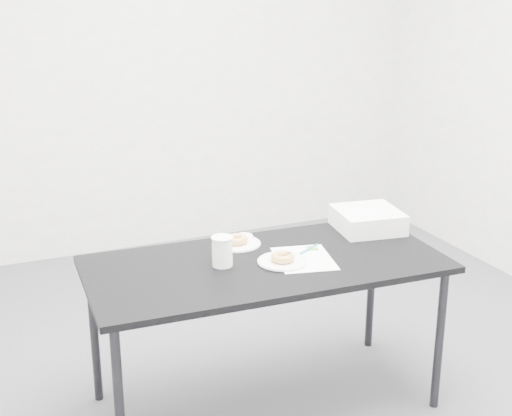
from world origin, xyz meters
name	(u,v)px	position (x,y,z in m)	size (l,w,h in m)	color
floor	(257,386)	(0.00, 0.00, 0.00)	(4.00, 4.00, 0.00)	#4F4F54
wall_back	(135,51)	(0.00, 2.00, 1.35)	(4.00, 0.02, 2.70)	white
table	(266,273)	(-0.02, -0.13, 0.63)	(1.52, 0.76, 0.68)	black
scorecard	(304,259)	(0.14, -0.17, 0.68)	(0.23, 0.29, 0.00)	white
logo_patch	(312,248)	(0.22, -0.08, 0.68)	(0.05, 0.05, 0.00)	#3B912A
pen	(309,249)	(0.20, -0.09, 0.69)	(0.01, 0.01, 0.14)	#0C848E
napkin	(293,263)	(0.08, -0.19, 0.68)	(0.15, 0.15, 0.00)	white
plate_near	(283,261)	(0.04, -0.17, 0.69)	(0.21, 0.21, 0.01)	white
donut_near	(283,257)	(0.04, -0.17, 0.71)	(0.10, 0.10, 0.03)	#CA8140
plate_far	(236,244)	(-0.06, 0.10, 0.68)	(0.22, 0.22, 0.01)	white
donut_far	(236,239)	(-0.06, 0.10, 0.70)	(0.10, 0.10, 0.03)	#CA8140
coffee_cup	(222,251)	(-0.20, -0.10, 0.74)	(0.08, 0.08, 0.13)	white
cup_lid	(244,236)	(0.01, 0.17, 0.69)	(0.08, 0.08, 0.01)	white
bakery_box	(368,220)	(0.58, 0.04, 0.73)	(0.29, 0.29, 0.10)	white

